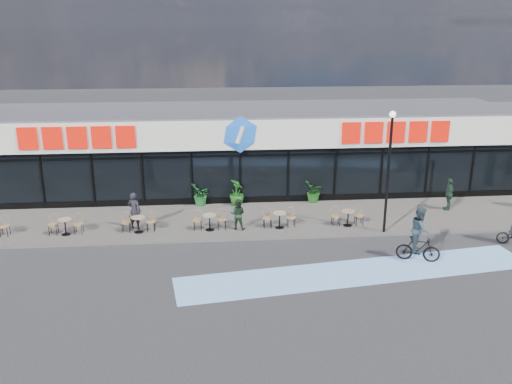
% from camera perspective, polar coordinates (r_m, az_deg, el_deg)
% --- Properties ---
extents(ground, '(120.00, 120.00, 0.00)m').
position_cam_1_polar(ground, '(22.08, -0.55, -7.15)').
color(ground, '#28282B').
rests_on(ground, ground).
extents(sidewalk, '(44.00, 5.00, 0.10)m').
position_cam_1_polar(sidewalk, '(26.21, -1.32, -2.96)').
color(sidewalk, '#55504B').
rests_on(sidewalk, ground).
extents(bike_lane, '(14.17, 4.13, 0.01)m').
position_cam_1_polar(bike_lane, '(21.40, 10.63, -8.30)').
color(bike_lane, '#80B4F1').
rests_on(bike_lane, ground).
extents(building, '(30.60, 6.57, 4.75)m').
position_cam_1_polar(building, '(30.75, -2.01, 4.58)').
color(building, black).
rests_on(building, ground).
extents(lamp_post, '(0.28, 0.28, 5.49)m').
position_cam_1_polar(lamp_post, '(24.35, 13.83, 3.03)').
color(lamp_post, black).
rests_on(lamp_post, sidewalk).
extents(bistro_set_1, '(1.54, 0.62, 0.90)m').
position_cam_1_polar(bistro_set_1, '(25.69, -19.40, -3.23)').
color(bistro_set_1, tan).
rests_on(bistro_set_1, sidewalk).
extents(bistro_set_2, '(1.54, 0.62, 0.90)m').
position_cam_1_polar(bistro_set_2, '(25.07, -12.27, -3.11)').
color(bistro_set_2, tan).
rests_on(bistro_set_2, sidewalk).
extents(bistro_set_3, '(1.54, 0.62, 0.90)m').
position_cam_1_polar(bistro_set_3, '(24.85, -4.90, -2.95)').
color(bistro_set_3, tan).
rests_on(bistro_set_3, sidewalk).
extents(bistro_set_4, '(1.54, 0.62, 0.90)m').
position_cam_1_polar(bistro_set_4, '(25.04, 2.47, -2.73)').
color(bistro_set_4, tan).
rests_on(bistro_set_4, sidewalk).
extents(bistro_set_5, '(1.54, 0.62, 0.90)m').
position_cam_1_polar(bistro_set_5, '(25.64, 9.61, -2.48)').
color(bistro_set_5, tan).
rests_on(bistro_set_5, sidewalk).
extents(potted_plant_left, '(0.83, 0.83, 1.33)m').
position_cam_1_polar(potted_plant_left, '(28.01, -2.06, -0.05)').
color(potted_plant_left, '#174B15').
rests_on(potted_plant_left, sidewalk).
extents(potted_plant_mid, '(0.95, 1.08, 1.15)m').
position_cam_1_polar(potted_plant_mid, '(28.08, -5.85, -0.28)').
color(potted_plant_mid, '#1B5E23').
rests_on(potted_plant_mid, sidewalk).
extents(potted_plant_right, '(1.11, 1.22, 1.16)m').
position_cam_1_polar(potted_plant_right, '(28.58, 6.10, 0.03)').
color(potted_plant_right, '#1A5117').
rests_on(potted_plant_right, sidewalk).
extents(patron_left, '(0.73, 0.60, 1.73)m').
position_cam_1_polar(patron_left, '(25.35, -12.69, -1.93)').
color(patron_left, black).
rests_on(patron_left, sidewalk).
extents(patron_right, '(0.82, 0.71, 1.45)m').
position_cam_1_polar(patron_right, '(24.72, -1.94, -2.34)').
color(patron_right, black).
rests_on(patron_right, sidewalk).
extents(pedestrian_a, '(0.51, 1.00, 1.64)m').
position_cam_1_polar(pedestrian_a, '(28.92, 19.63, -0.20)').
color(pedestrian_a, '#1D3426').
rests_on(pedestrian_a, sidewalk).
extents(cyclist_a, '(1.79, 1.07, 2.28)m').
position_cam_1_polar(cyclist_a, '(22.56, 16.80, -4.64)').
color(cyclist_a, black).
rests_on(cyclist_a, ground).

